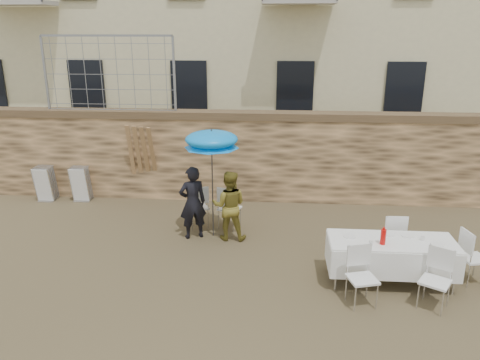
# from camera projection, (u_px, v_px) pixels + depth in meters

# --- Properties ---
(ground) EXTENTS (80.00, 80.00, 0.00)m
(ground) POSITION_uv_depth(u_px,v_px,m) (204.00, 308.00, 7.31)
(ground) COLOR brown
(ground) RESTS_ON ground
(stone_wall) EXTENTS (13.00, 0.50, 2.20)m
(stone_wall) POSITION_uv_depth(u_px,v_px,m) (233.00, 157.00, 11.71)
(stone_wall) COLOR #937149
(stone_wall) RESTS_ON ground
(chain_link_fence) EXTENTS (3.20, 0.06, 1.80)m
(chain_link_fence) POSITION_uv_depth(u_px,v_px,m) (109.00, 74.00, 11.31)
(chain_link_fence) COLOR gray
(chain_link_fence) RESTS_ON stone_wall
(man_suit) EXTENTS (0.66, 0.56, 1.54)m
(man_suit) POSITION_uv_depth(u_px,v_px,m) (193.00, 203.00, 9.55)
(man_suit) COLOR black
(man_suit) RESTS_ON ground
(woman_dress) EXTENTS (0.71, 0.56, 1.45)m
(woman_dress) POSITION_uv_depth(u_px,v_px,m) (229.00, 206.00, 9.51)
(woman_dress) COLOR #A69432
(woman_dress) RESTS_ON ground
(umbrella) EXTENTS (1.10, 1.10, 2.13)m
(umbrella) POSITION_uv_depth(u_px,v_px,m) (212.00, 143.00, 9.23)
(umbrella) COLOR #3F3F44
(umbrella) RESTS_ON ground
(couple_chair_left) EXTENTS (0.65, 0.65, 0.96)m
(couple_chair_left) POSITION_uv_depth(u_px,v_px,m) (197.00, 206.00, 10.16)
(couple_chair_left) COLOR white
(couple_chair_left) RESTS_ON ground
(couple_chair_right) EXTENTS (0.62, 0.62, 0.96)m
(couple_chair_right) POSITION_uv_depth(u_px,v_px,m) (229.00, 207.00, 10.11)
(couple_chair_right) COLOR white
(couple_chair_right) RESTS_ON ground
(banquet_table) EXTENTS (2.10, 0.85, 0.78)m
(banquet_table) POSITION_uv_depth(u_px,v_px,m) (392.00, 243.00, 7.84)
(banquet_table) COLOR white
(banquet_table) RESTS_ON ground
(soda_bottle) EXTENTS (0.09, 0.09, 0.26)m
(soda_bottle) POSITION_uv_depth(u_px,v_px,m) (383.00, 237.00, 7.66)
(soda_bottle) COLOR red
(soda_bottle) RESTS_ON banquet_table
(table_chair_front_left) EXTENTS (0.59, 0.59, 0.96)m
(table_chair_front_left) POSITION_uv_depth(u_px,v_px,m) (363.00, 277.00, 7.25)
(table_chair_front_left) COLOR white
(table_chair_front_left) RESTS_ON ground
(table_chair_front_right) EXTENTS (0.66, 0.66, 0.96)m
(table_chair_front_right) POSITION_uv_depth(u_px,v_px,m) (435.00, 280.00, 7.17)
(table_chair_front_right) COLOR white
(table_chair_front_right) RESTS_ON ground
(table_chair_back) EXTENTS (0.50, 0.50, 0.96)m
(table_chair_back) POSITION_uv_depth(u_px,v_px,m) (392.00, 237.00, 8.66)
(table_chair_back) COLOR white
(table_chair_back) RESTS_ON ground
(table_chair_side) EXTENTS (0.57, 0.57, 0.96)m
(table_chair_side) POSITION_uv_depth(u_px,v_px,m) (474.00, 257.00, 7.91)
(table_chair_side) COLOR white
(table_chair_side) RESTS_ON ground
(chair_stack_left) EXTENTS (0.46, 0.47, 0.92)m
(chair_stack_left) POSITION_uv_depth(u_px,v_px,m) (49.00, 181.00, 11.88)
(chair_stack_left) COLOR white
(chair_stack_left) RESTS_ON ground
(chair_stack_right) EXTENTS (0.46, 0.40, 0.92)m
(chair_stack_right) POSITION_uv_depth(u_px,v_px,m) (83.00, 182.00, 11.82)
(chair_stack_right) COLOR white
(chair_stack_right) RESTS_ON ground
(wood_planks) EXTENTS (0.70, 0.20, 2.00)m
(wood_planks) POSITION_uv_depth(u_px,v_px,m) (144.00, 162.00, 11.60)
(wood_planks) COLOR #A37749
(wood_planks) RESTS_ON ground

